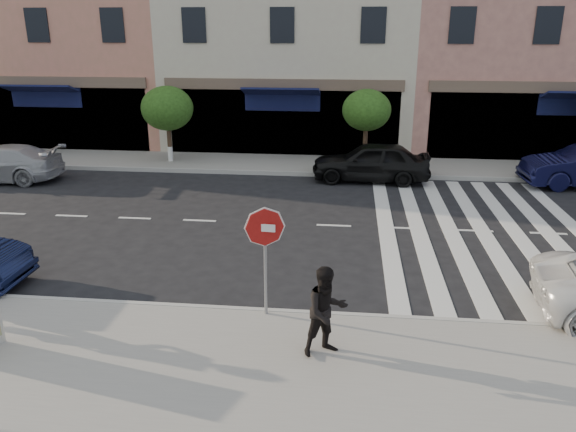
% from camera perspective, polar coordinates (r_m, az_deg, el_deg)
% --- Properties ---
extents(ground, '(120.00, 120.00, 0.00)m').
position_cam_1_polar(ground, '(12.88, -4.87, -6.69)').
color(ground, black).
rests_on(ground, ground).
extents(sidewalk_near, '(60.00, 4.50, 0.15)m').
position_cam_1_polar(sidewalk_near, '(9.69, -9.20, -15.83)').
color(sidewalk_near, gray).
rests_on(sidewalk_near, ground).
extents(sidewalk_far, '(60.00, 3.00, 0.15)m').
position_cam_1_polar(sidewalk_far, '(23.17, 0.26, 5.26)').
color(sidewalk_far, gray).
rests_on(sidewalk_far, ground).
extents(building_centre, '(11.00, 9.00, 11.00)m').
position_cam_1_polar(building_centre, '(28.53, 0.54, 18.84)').
color(building_centre, beige).
rests_on(building_centre, ground).
extents(building_east_mid, '(13.00, 9.00, 13.00)m').
position_cam_1_polar(building_east_mid, '(29.84, 25.59, 19.04)').
color(building_east_mid, tan).
rests_on(building_east_mid, ground).
extents(street_tree_wb, '(2.10, 2.10, 3.06)m').
position_cam_1_polar(street_tree_wb, '(23.59, -12.17, 10.62)').
color(street_tree_wb, '#473323').
rests_on(street_tree_wb, sidewalk_far).
extents(street_tree_c, '(1.90, 1.90, 3.04)m').
position_cam_1_polar(street_tree_c, '(22.43, 7.99, 10.57)').
color(street_tree_c, '#473323').
rests_on(street_tree_c, sidewalk_far).
extents(stop_sign, '(0.78, 0.12, 2.21)m').
position_cam_1_polar(stop_sign, '(10.54, -2.36, -2.12)').
color(stop_sign, gray).
rests_on(stop_sign, sidewalk_near).
extents(walker, '(0.98, 0.91, 1.60)m').
position_cam_1_polar(walker, '(9.65, 3.92, -9.63)').
color(walker, black).
rests_on(walker, sidewalk_near).
extents(car_far_mid, '(4.35, 1.84, 1.47)m').
position_cam_1_polar(car_far_mid, '(21.04, 8.42, 5.49)').
color(car_far_mid, black).
rests_on(car_far_mid, ground).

